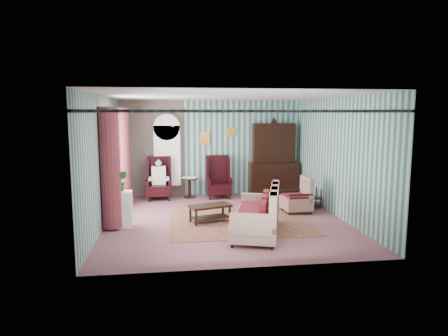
{
  "coord_description": "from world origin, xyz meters",
  "views": [
    {
      "loc": [
        -1.27,
        -9.16,
        2.53
      ],
      "look_at": [
        0.06,
        0.6,
        1.16
      ],
      "focal_mm": 32.0,
      "sensor_mm": 36.0,
      "label": 1
    }
  ],
  "objects": [
    {
      "name": "coffee_table",
      "position": [
        -0.37,
        -0.19,
        0.2
      ],
      "size": [
        1.04,
        0.73,
        0.41
      ],
      "primitive_type": "cube",
      "rotation": [
        0.0,
        0.0,
        0.32
      ],
      "color": "black",
      "rests_on": "floor"
    },
    {
      "name": "dresser_hutch",
      "position": [
        1.9,
        2.72,
        1.18
      ],
      "size": [
        1.5,
        0.56,
        2.36
      ],
      "primitive_type": "cube",
      "color": "black",
      "rests_on": "floor"
    },
    {
      "name": "floral_armchair",
      "position": [
        1.9,
        0.45,
        0.55
      ],
      "size": [
        0.93,
        0.81,
        1.09
      ],
      "primitive_type": "cube",
      "rotation": [
        0.0,
        0.0,
        1.64
      ],
      "color": "beige",
      "rests_on": "floor"
    },
    {
      "name": "round_side_table",
      "position": [
        -0.7,
        2.6,
        0.3
      ],
      "size": [
        0.5,
        0.5,
        0.6
      ],
      "primitive_type": "cylinder",
      "color": "black",
      "rests_on": "floor"
    },
    {
      "name": "sofa",
      "position": [
        0.48,
        -1.25,
        0.46
      ],
      "size": [
        1.63,
        2.25,
        0.91
      ],
      "primitive_type": "cube",
      "rotation": [
        0.0,
        0.0,
        1.28
      ],
      "color": "beige",
      "rests_on": "floor"
    },
    {
      "name": "potted_plant_b",
      "position": [
        -2.34,
        -0.22,
        1.03
      ],
      "size": [
        0.26,
        0.22,
        0.46
      ],
      "primitive_type": "imported",
      "rotation": [
        0.0,
        0.0,
        -0.06
      ],
      "color": "#1E4B17",
      "rests_on": "plant_stand"
    },
    {
      "name": "seated_woman",
      "position": [
        -1.6,
        2.45,
        0.59
      ],
      "size": [
        0.44,
        0.4,
        1.18
      ],
      "primitive_type": null,
      "color": "white",
      "rests_on": "floor"
    },
    {
      "name": "bookcase",
      "position": [
        -1.35,
        2.84,
        1.12
      ],
      "size": [
        0.8,
        0.28,
        2.24
      ],
      "primitive_type": "cube",
      "color": "silver",
      "rests_on": "floor"
    },
    {
      "name": "floor",
      "position": [
        0.0,
        0.0,
        0.0
      ],
      "size": [
        6.0,
        6.0,
        0.0
      ],
      "primitive_type": "plane",
      "color": "#8C5159",
      "rests_on": "ground"
    },
    {
      "name": "wingback_right",
      "position": [
        0.15,
        2.45,
        0.62
      ],
      "size": [
        0.76,
        0.8,
        1.25
      ],
      "primitive_type": "cube",
      "color": "black",
      "rests_on": "floor"
    },
    {
      "name": "room_shell",
      "position": [
        -0.62,
        0.18,
        2.01
      ],
      "size": [
        5.53,
        6.02,
        2.91
      ],
      "color": "#396863",
      "rests_on": "ground"
    },
    {
      "name": "potted_plant_a",
      "position": [
        -2.46,
        -0.41,
        1.01
      ],
      "size": [
        0.38,
        0.33,
        0.42
      ],
      "primitive_type": "imported",
      "rotation": [
        0.0,
        0.0,
        0.0
      ],
      "color": "#1F4D18",
      "rests_on": "plant_stand"
    },
    {
      "name": "wingback_left",
      "position": [
        -1.6,
        2.45,
        0.62
      ],
      "size": [
        0.76,
        0.8,
        1.25
      ],
      "primitive_type": "cube",
      "color": "black",
      "rests_on": "floor"
    },
    {
      "name": "plant_stand",
      "position": [
        -2.4,
        -0.3,
        0.4
      ],
      "size": [
        0.55,
        0.35,
        0.8
      ],
      "primitive_type": "cube",
      "color": "silver",
      "rests_on": "floor"
    },
    {
      "name": "rug",
      "position": [
        0.3,
        -0.3,
        0.01
      ],
      "size": [
        3.2,
        2.6,
        0.01
      ],
      "primitive_type": "cube",
      "color": "#531B1F",
      "rests_on": "floor"
    },
    {
      "name": "potted_plant_c",
      "position": [
        -2.43,
        -0.3,
        1.0
      ],
      "size": [
        0.28,
        0.28,
        0.4
      ],
      "primitive_type": "imported",
      "rotation": [
        0.0,
        0.0,
        -0.32
      ],
      "color": "#214E18",
      "rests_on": "plant_stand"
    },
    {
      "name": "nest_table",
      "position": [
        2.47,
        0.9,
        0.27
      ],
      "size": [
        0.45,
        0.38,
        0.54
      ],
      "primitive_type": "cube",
      "color": "black",
      "rests_on": "floor"
    }
  ]
}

